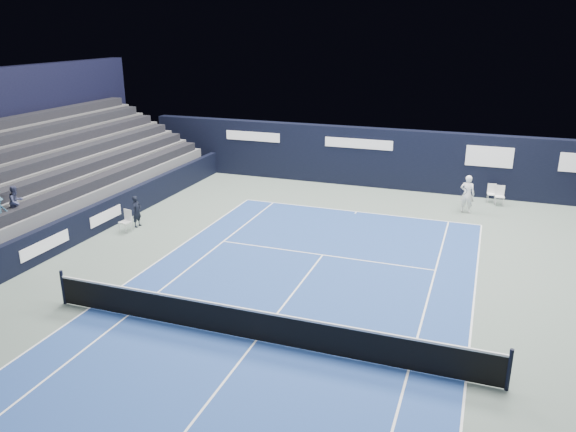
{
  "coord_description": "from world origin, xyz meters",
  "views": [
    {
      "loc": [
        5.35,
        -12.27,
        8.14
      ],
      "look_at": [
        -1.47,
        6.64,
        1.3
      ],
      "focal_mm": 35.0,
      "sensor_mm": 36.0,
      "label": 1
    }
  ],
  "objects_px": {
    "tennis_net": "(256,324)",
    "tennis_player": "(467,194)",
    "line_judge_chair": "(126,219)",
    "folding_chair_back_a": "(500,194)",
    "folding_chair_back_b": "(492,192)"
  },
  "relations": [
    {
      "from": "folding_chair_back_b",
      "to": "tennis_net",
      "type": "bearing_deg",
      "value": -118.4
    },
    {
      "from": "folding_chair_back_a",
      "to": "tennis_player",
      "type": "distance_m",
      "value": 2.24
    },
    {
      "from": "folding_chair_back_a",
      "to": "tennis_player",
      "type": "relative_size",
      "value": 0.54
    },
    {
      "from": "folding_chair_back_a",
      "to": "tennis_net",
      "type": "height_order",
      "value": "tennis_net"
    },
    {
      "from": "tennis_net",
      "to": "line_judge_chair",
      "type": "bearing_deg",
      "value": 144.02
    },
    {
      "from": "folding_chair_back_b",
      "to": "line_judge_chair",
      "type": "height_order",
      "value": "line_judge_chair"
    },
    {
      "from": "folding_chair_back_a",
      "to": "folding_chair_back_b",
      "type": "height_order",
      "value": "folding_chair_back_a"
    },
    {
      "from": "folding_chair_back_a",
      "to": "line_judge_chair",
      "type": "relative_size",
      "value": 1.01
    },
    {
      "from": "tennis_net",
      "to": "tennis_player",
      "type": "bearing_deg",
      "value": 70.73
    },
    {
      "from": "tennis_player",
      "to": "tennis_net",
      "type": "bearing_deg",
      "value": -109.27
    },
    {
      "from": "folding_chair_back_b",
      "to": "folding_chair_back_a",
      "type": "bearing_deg",
      "value": -53.82
    },
    {
      "from": "folding_chair_back_b",
      "to": "line_judge_chair",
      "type": "relative_size",
      "value": 0.96
    },
    {
      "from": "line_judge_chair",
      "to": "tennis_net",
      "type": "xyz_separation_m",
      "value": [
        8.4,
        -6.1,
        -0.02
      ]
    },
    {
      "from": "tennis_net",
      "to": "folding_chair_back_a",
      "type": "bearing_deg",
      "value": 67.94
    },
    {
      "from": "folding_chair_back_b",
      "to": "tennis_net",
      "type": "xyz_separation_m",
      "value": [
        -5.79,
        -15.58,
        -0.0
      ]
    }
  ]
}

